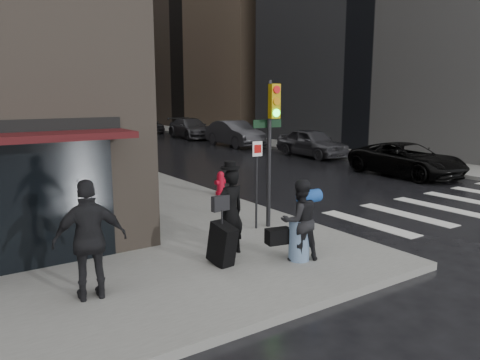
# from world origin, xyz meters

# --- Properties ---
(ground) EXTENTS (140.00, 140.00, 0.00)m
(ground) POSITION_xyz_m (0.00, 0.00, 0.00)
(ground) COLOR black
(ground) RESTS_ON ground
(sidewalk_left) EXTENTS (4.00, 50.00, 0.15)m
(sidewalk_left) POSITION_xyz_m (0.00, 27.00, 0.07)
(sidewalk_left) COLOR slate
(sidewalk_left) RESTS_ON ground
(sidewalk_right) EXTENTS (3.00, 50.00, 0.15)m
(sidewalk_right) POSITION_xyz_m (13.50, 27.00, 0.07)
(sidewalk_right) COLOR slate
(sidewalk_right) RESTS_ON ground
(crosswalk) EXTENTS (8.50, 3.00, 0.01)m
(crosswalk) POSITION_xyz_m (7.50, 1.00, 0.00)
(crosswalk) COLOR silver
(crosswalk) RESTS_ON ground
(bldg_right_far) EXTENTS (22.00, 20.00, 25.00)m
(bldg_right_far) POSITION_xyz_m (26.00, 58.00, 12.50)
(bldg_right_far) COLOR slate
(bldg_right_far) RESTS_ON ground
(bldg_distant) EXTENTS (40.00, 12.00, 32.00)m
(bldg_distant) POSITION_xyz_m (6.00, 78.00, 16.00)
(bldg_distant) COLOR slate
(bldg_distant) RESTS_ON ground
(man_overcoat) EXTENTS (1.00, 1.06, 1.94)m
(man_overcoat) POSITION_xyz_m (-1.15, 0.60, 0.96)
(man_overcoat) COLOR black
(man_overcoat) RESTS_ON ground
(man_jeans) EXTENTS (1.13, 0.78, 1.61)m
(man_jeans) POSITION_xyz_m (-0.13, -0.36, 0.96)
(man_jeans) COLOR black
(man_jeans) RESTS_ON ground
(man_greycoat) EXTENTS (1.19, 0.65, 1.93)m
(man_greycoat) POSITION_xyz_m (-4.02, 0.14, 1.12)
(man_greycoat) COLOR black
(man_greycoat) RESTS_ON ground
(traffic_light) EXTENTS (0.89, 0.43, 3.54)m
(traffic_light) POSITION_xyz_m (0.79, 1.79, 2.44)
(traffic_light) COLOR black
(traffic_light) RESTS_ON ground
(fire_hydrant) EXTENTS (0.44, 0.34, 0.77)m
(fire_hydrant) POSITION_xyz_m (1.80, 5.66, 0.49)
(fire_hydrant) COLOR #AE0A1F
(fire_hydrant) RESTS_ON ground
(parked_car_0) EXTENTS (2.40, 5.01, 1.38)m
(parked_car_0) POSITION_xyz_m (10.56, 5.08, 0.69)
(parked_car_0) COLOR black
(parked_car_0) RESTS_ON ground
(parked_car_1) EXTENTS (1.93, 4.56, 1.54)m
(parked_car_1) POSITION_xyz_m (11.46, 11.84, 0.77)
(parked_car_1) COLOR #3F3F44
(parked_car_1) RESTS_ON ground
(parked_car_2) EXTENTS (1.93, 5.09, 1.66)m
(parked_car_2) POSITION_xyz_m (10.89, 18.59, 0.83)
(parked_car_2) COLOR #3B3B40
(parked_car_2) RESTS_ON ground
(parked_car_3) EXTENTS (2.61, 5.49, 1.54)m
(parked_car_3) POSITION_xyz_m (11.25, 25.34, 0.77)
(parked_car_3) COLOR #444549
(parked_car_3) RESTS_ON ground
(parked_car_4) EXTENTS (1.89, 4.47, 1.51)m
(parked_car_4) POSITION_xyz_m (10.51, 32.10, 0.75)
(parked_car_4) COLOR #434349
(parked_car_4) RESTS_ON ground
(parked_car_5) EXTENTS (1.92, 4.63, 1.49)m
(parked_car_5) POSITION_xyz_m (11.38, 38.85, 0.74)
(parked_car_5) COLOR black
(parked_car_5) RESTS_ON ground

